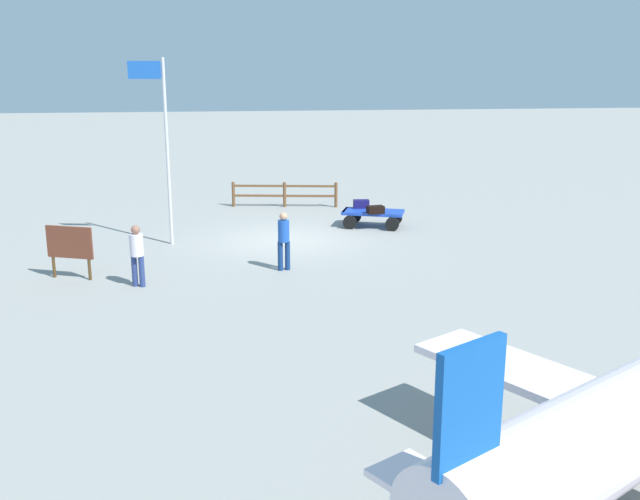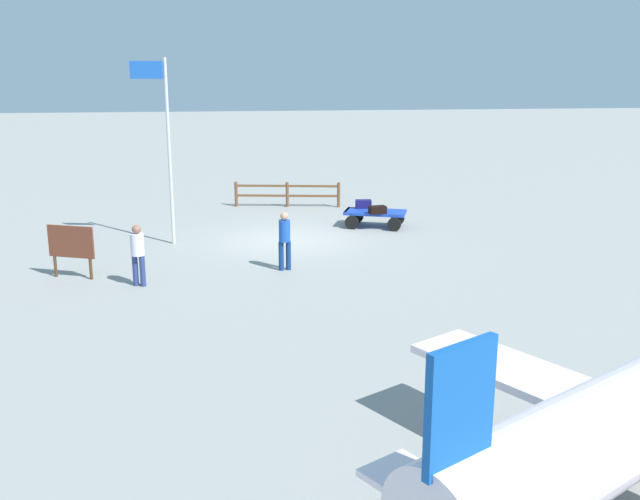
{
  "view_description": "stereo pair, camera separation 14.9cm",
  "coord_description": "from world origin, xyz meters",
  "px_view_note": "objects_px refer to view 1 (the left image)",
  "views": [
    {
      "loc": [
        1.78,
        22.38,
        5.51
      ],
      "look_at": [
        -0.34,
        6.0,
        1.22
      ],
      "focal_mm": 41.29,
      "sensor_mm": 36.0,
      "label": 1
    },
    {
      "loc": [
        1.64,
        22.4,
        5.51
      ],
      "look_at": [
        -0.34,
        6.0,
        1.22
      ],
      "focal_mm": 41.29,
      "sensor_mm": 36.0,
      "label": 2
    }
  ],
  "objects_px": {
    "signboard": "(70,245)",
    "suitcase_olive": "(375,210)",
    "airplane_near": "(639,415)",
    "flagpole": "(163,136)",
    "suitcase_navy": "(361,204)",
    "worker_lead": "(284,238)",
    "worker_trailing": "(137,251)",
    "luggage_cart": "(372,215)"
  },
  "relations": [
    {
      "from": "flagpole",
      "to": "signboard",
      "type": "relative_size",
      "value": 4.01
    },
    {
      "from": "flagpole",
      "to": "suitcase_olive",
      "type": "bearing_deg",
      "value": -170.54
    },
    {
      "from": "luggage_cart",
      "to": "flagpole",
      "type": "xyz_separation_m",
      "value": [
        6.71,
        1.57,
        2.88
      ]
    },
    {
      "from": "worker_trailing",
      "to": "flagpole",
      "type": "relative_size",
      "value": 0.28
    },
    {
      "from": "worker_lead",
      "to": "worker_trailing",
      "type": "bearing_deg",
      "value": 15.06
    },
    {
      "from": "luggage_cart",
      "to": "flagpole",
      "type": "relative_size",
      "value": 0.4
    },
    {
      "from": "suitcase_olive",
      "to": "flagpole",
      "type": "height_order",
      "value": "flagpole"
    },
    {
      "from": "suitcase_navy",
      "to": "worker_lead",
      "type": "xyz_separation_m",
      "value": [
        3.11,
        5.41,
        0.2
      ]
    },
    {
      "from": "suitcase_navy",
      "to": "signboard",
      "type": "height_order",
      "value": "signboard"
    },
    {
      "from": "airplane_near",
      "to": "signboard",
      "type": "xyz_separation_m",
      "value": [
        9.17,
        -10.97,
        -0.2
      ]
    },
    {
      "from": "suitcase_navy",
      "to": "airplane_near",
      "type": "height_order",
      "value": "airplane_near"
    },
    {
      "from": "suitcase_olive",
      "to": "flagpole",
      "type": "relative_size",
      "value": 0.11
    },
    {
      "from": "worker_trailing",
      "to": "airplane_near",
      "type": "xyz_separation_m",
      "value": [
        -7.39,
        10.06,
        0.19
      ]
    },
    {
      "from": "suitcase_olive",
      "to": "suitcase_navy",
      "type": "height_order",
      "value": "suitcase_navy"
    },
    {
      "from": "suitcase_navy",
      "to": "luggage_cart",
      "type": "bearing_deg",
      "value": 120.47
    },
    {
      "from": "airplane_near",
      "to": "worker_lead",
      "type": "bearing_deg",
      "value": -71.69
    },
    {
      "from": "suitcase_navy",
      "to": "airplane_near",
      "type": "relative_size",
      "value": 0.07
    },
    {
      "from": "suitcase_navy",
      "to": "signboard",
      "type": "bearing_deg",
      "value": 32.55
    },
    {
      "from": "suitcase_navy",
      "to": "worker_trailing",
      "type": "distance_m",
      "value": 9.38
    },
    {
      "from": "suitcase_olive",
      "to": "worker_lead",
      "type": "xyz_separation_m",
      "value": [
        3.41,
        4.46,
        0.22
      ]
    },
    {
      "from": "airplane_near",
      "to": "suitcase_navy",
      "type": "bearing_deg",
      "value": -88.08
    },
    {
      "from": "suitcase_olive",
      "to": "worker_lead",
      "type": "relative_size",
      "value": 0.37
    },
    {
      "from": "worker_lead",
      "to": "worker_trailing",
      "type": "relative_size",
      "value": 1.01
    },
    {
      "from": "suitcase_olive",
      "to": "worker_trailing",
      "type": "height_order",
      "value": "worker_trailing"
    },
    {
      "from": "suitcase_navy",
      "to": "worker_lead",
      "type": "height_order",
      "value": "worker_lead"
    },
    {
      "from": "suitcase_olive",
      "to": "worker_trailing",
      "type": "xyz_separation_m",
      "value": [
        7.14,
        5.47,
        0.23
      ]
    },
    {
      "from": "suitcase_navy",
      "to": "worker_lead",
      "type": "bearing_deg",
      "value": 60.14
    },
    {
      "from": "luggage_cart",
      "to": "suitcase_olive",
      "type": "bearing_deg",
      "value": 91.38
    },
    {
      "from": "airplane_near",
      "to": "flagpole",
      "type": "distance_m",
      "value": 16.15
    },
    {
      "from": "suitcase_olive",
      "to": "flagpole",
      "type": "distance_m",
      "value": 7.3
    },
    {
      "from": "suitcase_olive",
      "to": "airplane_near",
      "type": "bearing_deg",
      "value": 90.9
    },
    {
      "from": "luggage_cart",
      "to": "worker_trailing",
      "type": "xyz_separation_m",
      "value": [
        7.13,
        5.91,
        0.5
      ]
    },
    {
      "from": "suitcase_olive",
      "to": "airplane_near",
      "type": "xyz_separation_m",
      "value": [
        -0.25,
        15.52,
        0.42
      ]
    },
    {
      "from": "suitcase_navy",
      "to": "flagpole",
      "type": "height_order",
      "value": "flagpole"
    },
    {
      "from": "signboard",
      "to": "suitcase_olive",
      "type": "bearing_deg",
      "value": -152.98
    },
    {
      "from": "luggage_cart",
      "to": "suitcase_navy",
      "type": "xyz_separation_m",
      "value": [
        0.3,
        -0.5,
        0.28
      ]
    },
    {
      "from": "worker_trailing",
      "to": "signboard",
      "type": "relative_size",
      "value": 1.13
    },
    {
      "from": "airplane_near",
      "to": "signboard",
      "type": "distance_m",
      "value": 14.3
    },
    {
      "from": "luggage_cart",
      "to": "worker_lead",
      "type": "xyz_separation_m",
      "value": [
        3.4,
        4.91,
        0.48
      ]
    },
    {
      "from": "suitcase_olive",
      "to": "luggage_cart",
      "type": "bearing_deg",
      "value": -88.62
    },
    {
      "from": "suitcase_olive",
      "to": "airplane_near",
      "type": "relative_size",
      "value": 0.08
    },
    {
      "from": "signboard",
      "to": "worker_trailing",
      "type": "bearing_deg",
      "value": 152.95
    }
  ]
}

